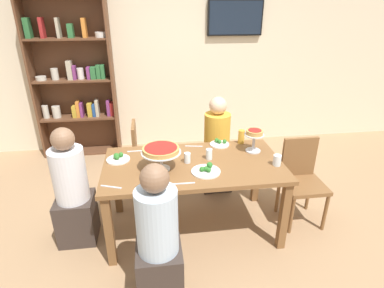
{
  "coord_description": "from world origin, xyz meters",
  "views": [
    {
      "loc": [
        -0.36,
        -2.54,
        2.1
      ],
      "look_at": [
        0.0,
        0.1,
        0.89
      ],
      "focal_mm": 29.2,
      "sensor_mm": 36.0,
      "label": 1
    }
  ],
  "objects_px": {
    "water_glass_clear_far": "(277,160)",
    "diner_far_right": "(216,151)",
    "dining_table": "(193,172)",
    "water_glass_clear_spare": "(209,154)",
    "water_glass_clear_near": "(187,158)",
    "personal_pizza_stand": "(254,136)",
    "cutlery_fork_far": "(194,146)",
    "bookshelf": "(75,79)",
    "chair_head_east": "(301,177)",
    "diner_near_left": "(158,244)",
    "chair_far_left": "(145,154)",
    "cutlery_spare_fork": "(136,151)",
    "cutlery_fork_near": "(184,183)",
    "salad_plate_far_diner": "(206,170)",
    "beer_glass_amber_tall": "(241,137)",
    "cutlery_knife_far": "(111,187)",
    "television": "(235,18)",
    "cutlery_knife_near": "(162,148)",
    "salad_plate_near_diner": "(220,143)",
    "salad_plate_spare": "(118,158)",
    "diner_head_west": "(73,195)"
  },
  "relations": [
    {
      "from": "water_glass_clear_far",
      "to": "cutlery_fork_far",
      "type": "height_order",
      "value": "water_glass_clear_far"
    },
    {
      "from": "salad_plate_spare",
      "to": "television",
      "type": "bearing_deg",
      "value": 50.76
    },
    {
      "from": "personal_pizza_stand",
      "to": "beer_glass_amber_tall",
      "type": "relative_size",
      "value": 1.57
    },
    {
      "from": "diner_near_left",
      "to": "cutlery_spare_fork",
      "type": "distance_m",
      "value": 1.12
    },
    {
      "from": "diner_head_west",
      "to": "water_glass_clear_far",
      "type": "distance_m",
      "value": 1.9
    },
    {
      "from": "salad_plate_far_diner",
      "to": "beer_glass_amber_tall",
      "type": "distance_m",
      "value": 0.73
    },
    {
      "from": "television",
      "to": "cutlery_knife_near",
      "type": "xyz_separation_m",
      "value": [
        -1.17,
        -1.75,
        -1.16
      ]
    },
    {
      "from": "water_glass_clear_spare",
      "to": "bookshelf",
      "type": "bearing_deg",
      "value": 128.67
    },
    {
      "from": "water_glass_clear_near",
      "to": "water_glass_clear_far",
      "type": "height_order",
      "value": "water_glass_clear_far"
    },
    {
      "from": "diner_near_left",
      "to": "dining_table",
      "type": "bearing_deg",
      "value": -25.81
    },
    {
      "from": "bookshelf",
      "to": "water_glass_clear_spare",
      "type": "bearing_deg",
      "value": -51.33
    },
    {
      "from": "chair_far_left",
      "to": "cutlery_spare_fork",
      "type": "height_order",
      "value": "chair_far_left"
    },
    {
      "from": "water_glass_clear_far",
      "to": "cutlery_fork_near",
      "type": "height_order",
      "value": "water_glass_clear_far"
    },
    {
      "from": "cutlery_knife_near",
      "to": "dining_table",
      "type": "bearing_deg",
      "value": 105.3
    },
    {
      "from": "salad_plate_far_diner",
      "to": "water_glass_clear_near",
      "type": "height_order",
      "value": "water_glass_clear_near"
    },
    {
      "from": "diner_near_left",
      "to": "salad_plate_near_diner",
      "type": "xyz_separation_m",
      "value": [
        0.69,
        1.12,
        0.26
      ]
    },
    {
      "from": "dining_table",
      "to": "water_glass_clear_spare",
      "type": "relative_size",
      "value": 16.09
    },
    {
      "from": "salad_plate_near_diner",
      "to": "television",
      "type": "bearing_deg",
      "value": 71.98
    },
    {
      "from": "chair_far_left",
      "to": "beer_glass_amber_tall",
      "type": "height_order",
      "value": "beer_glass_amber_tall"
    },
    {
      "from": "chair_head_east",
      "to": "water_glass_clear_far",
      "type": "relative_size",
      "value": 8.61
    },
    {
      "from": "salad_plate_spare",
      "to": "diner_head_west",
      "type": "bearing_deg",
      "value": -159.27
    },
    {
      "from": "personal_pizza_stand",
      "to": "salad_plate_far_diner",
      "type": "height_order",
      "value": "personal_pizza_stand"
    },
    {
      "from": "water_glass_clear_near",
      "to": "bookshelf",
      "type": "bearing_deg",
      "value": 124.11
    },
    {
      "from": "television",
      "to": "salad_plate_near_diner",
      "type": "height_order",
      "value": "television"
    },
    {
      "from": "water_glass_clear_far",
      "to": "cutlery_spare_fork",
      "type": "distance_m",
      "value": 1.37
    },
    {
      "from": "dining_table",
      "to": "water_glass_clear_far",
      "type": "height_order",
      "value": "water_glass_clear_far"
    },
    {
      "from": "water_glass_clear_near",
      "to": "water_glass_clear_spare",
      "type": "bearing_deg",
      "value": 10.83
    },
    {
      "from": "diner_far_right",
      "to": "cutlery_knife_near",
      "type": "distance_m",
      "value": 0.8
    },
    {
      "from": "diner_near_left",
      "to": "chair_far_left",
      "type": "xyz_separation_m",
      "value": [
        -0.1,
        1.52,
        -0.01
      ]
    },
    {
      "from": "cutlery_knife_near",
      "to": "chair_far_left",
      "type": "bearing_deg",
      "value": -86.72
    },
    {
      "from": "dining_table",
      "to": "water_glass_clear_far",
      "type": "bearing_deg",
      "value": -10.75
    },
    {
      "from": "salad_plate_far_diner",
      "to": "salad_plate_spare",
      "type": "height_order",
      "value": "salad_plate_spare"
    },
    {
      "from": "personal_pizza_stand",
      "to": "cutlery_fork_far",
      "type": "xyz_separation_m",
      "value": [
        -0.57,
        0.19,
        -0.16
      ]
    },
    {
      "from": "chair_far_left",
      "to": "cutlery_spare_fork",
      "type": "distance_m",
      "value": 0.51
    },
    {
      "from": "chair_head_east",
      "to": "water_glass_clear_far",
      "type": "bearing_deg",
      "value": 25.67
    },
    {
      "from": "dining_table",
      "to": "diner_far_right",
      "type": "height_order",
      "value": "diner_far_right"
    },
    {
      "from": "chair_far_left",
      "to": "water_glass_clear_near",
      "type": "bearing_deg",
      "value": 28.83
    },
    {
      "from": "diner_far_right",
      "to": "chair_far_left",
      "type": "height_order",
      "value": "diner_far_right"
    },
    {
      "from": "dining_table",
      "to": "diner_far_right",
      "type": "relative_size",
      "value": 1.44
    },
    {
      "from": "bookshelf",
      "to": "cutlery_fork_far",
      "type": "height_order",
      "value": "bookshelf"
    },
    {
      "from": "cutlery_spare_fork",
      "to": "personal_pizza_stand",
      "type": "bearing_deg",
      "value": 171.18
    },
    {
      "from": "cutlery_knife_far",
      "to": "water_glass_clear_far",
      "type": "bearing_deg",
      "value": 27.87
    },
    {
      "from": "dining_table",
      "to": "cutlery_knife_far",
      "type": "bearing_deg",
      "value": -155.99
    },
    {
      "from": "water_glass_clear_spare",
      "to": "dining_table",
      "type": "bearing_deg",
      "value": -158.37
    },
    {
      "from": "dining_table",
      "to": "cutlery_knife_far",
      "type": "distance_m",
      "value": 0.79
    },
    {
      "from": "diner_near_left",
      "to": "personal_pizza_stand",
      "type": "relative_size",
      "value": 5.02
    },
    {
      "from": "water_glass_clear_far",
      "to": "diner_far_right",
      "type": "bearing_deg",
      "value": 112.66
    },
    {
      "from": "diner_near_left",
      "to": "chair_head_east",
      "type": "height_order",
      "value": "diner_near_left"
    },
    {
      "from": "cutlery_fork_far",
      "to": "cutlery_knife_far",
      "type": "bearing_deg",
      "value": 52.1
    },
    {
      "from": "diner_near_left",
      "to": "beer_glass_amber_tall",
      "type": "relative_size",
      "value": 7.88
    }
  ]
}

